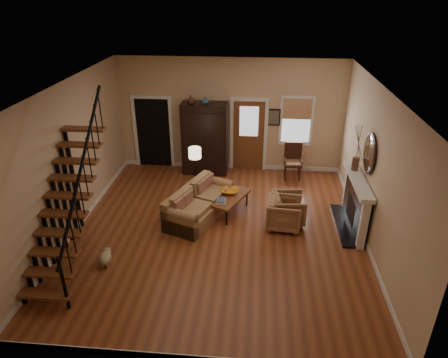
# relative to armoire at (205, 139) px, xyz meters

# --- Properties ---
(room) EXTENTS (7.00, 7.33, 3.30)m
(room) POSITION_rel_armoire_xyz_m (0.29, -1.39, 0.46)
(room) COLOR brown
(room) RESTS_ON ground
(staircase) EXTENTS (0.94, 2.80, 3.20)m
(staircase) POSITION_rel_armoire_xyz_m (-2.08, -4.45, 0.55)
(staircase) COLOR brown
(staircase) RESTS_ON ground
(fireplace) EXTENTS (0.33, 1.95, 2.30)m
(fireplace) POSITION_rel_armoire_xyz_m (3.83, -2.65, -0.31)
(fireplace) COLOR black
(fireplace) RESTS_ON ground
(armoire) EXTENTS (1.30, 0.60, 2.10)m
(armoire) POSITION_rel_armoire_xyz_m (0.00, 0.00, 0.00)
(armoire) COLOR black
(armoire) RESTS_ON ground
(vase_a) EXTENTS (0.24, 0.24, 0.25)m
(vase_a) POSITION_rel_armoire_xyz_m (-0.35, -0.10, 1.17)
(vase_a) COLOR #4C2619
(vase_a) RESTS_ON armoire
(vase_b) EXTENTS (0.20, 0.20, 0.21)m
(vase_b) POSITION_rel_armoire_xyz_m (0.05, -0.10, 1.16)
(vase_b) COLOR #334C60
(vase_b) RESTS_ON armoire
(sofa) EXTENTS (1.55, 2.19, 0.75)m
(sofa) POSITION_rel_armoire_xyz_m (0.20, -2.55, -0.68)
(sofa) COLOR #9B7346
(sofa) RESTS_ON ground
(coffee_table) EXTENTS (1.14, 1.38, 0.46)m
(coffee_table) POSITION_rel_armoire_xyz_m (0.84, -2.28, -0.82)
(coffee_table) COLOR brown
(coffee_table) RESTS_ON ground
(bowl) EXTENTS (0.41, 0.41, 0.10)m
(bowl) POSITION_rel_armoire_xyz_m (0.89, -2.13, -0.54)
(bowl) COLOR orange
(bowl) RESTS_ON coffee_table
(books) EXTENTS (0.22, 0.30, 0.06)m
(books) POSITION_rel_armoire_xyz_m (0.72, -2.58, -0.56)
(books) COLOR beige
(books) RESTS_ON coffee_table
(armchair_left) EXTENTS (0.85, 0.83, 0.71)m
(armchair_left) POSITION_rel_armoire_xyz_m (2.20, -2.81, -0.69)
(armchair_left) COLOR brown
(armchair_left) RESTS_ON ground
(armchair_right) EXTENTS (0.83, 0.81, 0.70)m
(armchair_right) POSITION_rel_armoire_xyz_m (2.30, -2.57, -0.70)
(armchair_right) COLOR brown
(armchair_right) RESTS_ON ground
(floor_lamp) EXTENTS (0.41, 0.41, 1.39)m
(floor_lamp) POSITION_rel_armoire_xyz_m (-0.05, -1.57, -0.35)
(floor_lamp) COLOR black
(floor_lamp) RESTS_ON ground
(side_chair) EXTENTS (0.54, 0.54, 1.02)m
(side_chair) POSITION_rel_armoire_xyz_m (2.55, -0.20, -0.54)
(side_chair) COLOR #371B11
(side_chair) RESTS_ON ground
(dog) EXTENTS (0.28, 0.43, 0.30)m
(dog) POSITION_rel_armoire_xyz_m (-1.43, -4.54, -0.90)
(dog) COLOR tan
(dog) RESTS_ON ground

